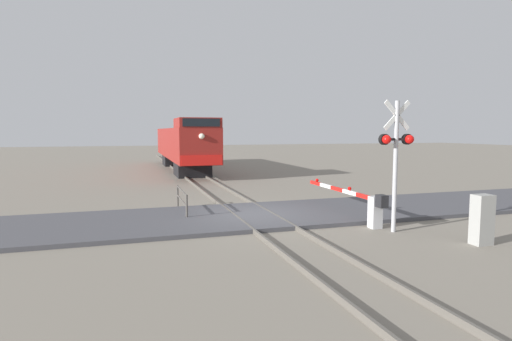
# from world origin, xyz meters

# --- Properties ---
(ground_plane) EXTENTS (160.00, 160.00, 0.00)m
(ground_plane) POSITION_xyz_m (0.00, 0.00, 0.00)
(ground_plane) COLOR gray
(rail_track_left) EXTENTS (0.08, 80.00, 0.15)m
(rail_track_left) POSITION_xyz_m (-0.72, 0.00, 0.07)
(rail_track_left) COLOR #59544C
(rail_track_left) RESTS_ON ground_plane
(rail_track_right) EXTENTS (0.08, 80.00, 0.15)m
(rail_track_right) POSITION_xyz_m (0.72, 0.00, 0.07)
(rail_track_right) COLOR #59544C
(rail_track_right) RESTS_ON ground_plane
(road_surface) EXTENTS (36.00, 4.73, 0.14)m
(road_surface) POSITION_xyz_m (0.00, 0.00, 0.07)
(road_surface) COLOR #47474C
(road_surface) RESTS_ON ground_plane
(locomotive) EXTENTS (2.74, 18.26, 4.06)m
(locomotive) POSITION_xyz_m (0.00, 19.73, 2.11)
(locomotive) COLOR black
(locomotive) RESTS_ON ground_plane
(crossing_signal) EXTENTS (1.18, 0.33, 4.18)m
(crossing_signal) POSITION_xyz_m (3.62, -3.46, 2.61)
(crossing_signal) COLOR #ADADB2
(crossing_signal) RESTS_ON ground_plane
(crossing_gate) EXTENTS (0.36, 5.51, 1.17)m
(crossing_gate) POSITION_xyz_m (3.35, -2.12, 0.73)
(crossing_gate) COLOR silver
(crossing_gate) RESTS_ON ground_plane
(utility_cabinet) EXTENTS (0.54, 0.40, 1.43)m
(utility_cabinet) POSITION_xyz_m (5.08, -5.46, 0.72)
(utility_cabinet) COLOR #999993
(utility_cabinet) RESTS_ON ground_plane
(guard_railing) EXTENTS (0.08, 2.84, 0.95)m
(guard_railing) POSITION_xyz_m (-2.47, 1.54, 0.62)
(guard_railing) COLOR #4C4742
(guard_railing) RESTS_ON ground_plane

